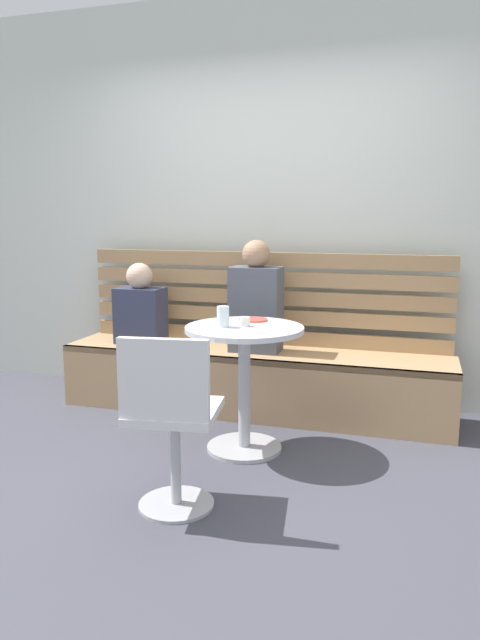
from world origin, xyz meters
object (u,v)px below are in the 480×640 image
Objects in this scene: booth_bench at (253,381)px; cup_espresso_small at (245,322)px; person_adult at (256,302)px; cafe_table at (244,364)px; cup_glass_tall at (223,317)px; white_chair at (171,417)px; person_child_left at (140,308)px; plate_small at (253,320)px.

booth_bench is 0.88m from cup_espresso_small.
booth_bench is at bearing 167.37° from person_adult.
cafe_table is 6.17× the size of cup_glass_tall.
person_adult is 6.34× the size of cup_glass_tall.
person_child_left is (-0.89, 1.50, 0.23)m from white_chair.
person_child_left is (-0.86, 0.01, 0.47)m from booth_bench.
cup_glass_tall is at bearing -153.23° from cafe_table.
cup_glass_tall reaches higher than white_chair.
cafe_table is (0.14, -0.68, 0.30)m from booth_bench.
cup_glass_tall reaches higher than cafe_table.
white_chair is 1.05m from plate_small.
cafe_table is 0.30m from plate_small.
person_child_left is at bearing 153.85° from plate_small.
cup_glass_tall is at bearing -153.00° from cup_espresso_small.
cafe_table is 13.21× the size of cup_espresso_small.
person_adult is (-0.01, 1.48, 0.32)m from white_chair.
cafe_table is 0.82m from white_chair.
white_chair is at bearing -59.23° from person_child_left.
person_adult is at bearing -12.63° from booth_bench.
cup_glass_tall is (-0.11, -0.06, 0.03)m from cup_espresso_small.
cup_glass_tall reaches higher than plate_small.
cup_espresso_small is 0.33× the size of plate_small.
person_adult is 0.68m from cup_espresso_small.
cup_espresso_small is at bearing -79.77° from person_adult.
person_child_left is at bearing 140.19° from cup_glass_tall.
person_adult is at bearing -0.70° from person_child_left.
cup_glass_tall is (-0.01, 0.76, 0.34)m from white_chair.
white_chair is 7.08× the size of cup_glass_tall.
booth_bench is 0.72m from plate_small.
cafe_table is 0.97× the size of person_adult.
person_child_left reaches higher than white_chair.
booth_bench is 0.75m from cafe_table.
plate_small is (0.12, -0.48, -0.04)m from person_adult.
person_child_left is 1.16m from cup_glass_tall.
person_adult is 4.47× the size of plate_small.
cup_espresso_small is 0.19m from plate_small.
booth_bench is 1.51m from white_chair.
person_adult is 13.58× the size of cup_espresso_small.
cafe_table is at bearing 82.68° from white_chair.
cup_glass_tall is 0.71× the size of plate_small.
cup_espresso_small is at bearing -34.28° from person_child_left.
person_child_left reaches higher than cup_glass_tall.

